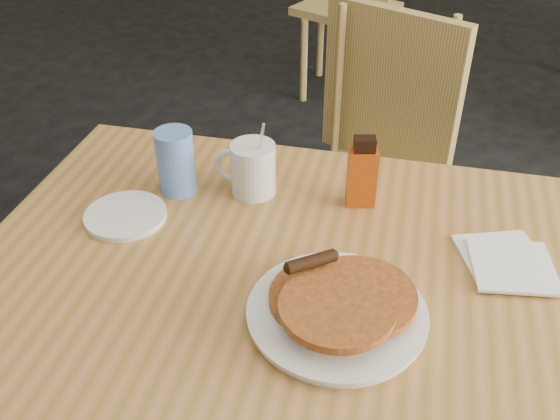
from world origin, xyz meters
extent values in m
cube|color=#AF6F3E|center=(0.02, -0.01, 0.73)|extent=(1.32, 0.93, 0.04)
cube|color=tan|center=(0.02, -0.01, 0.71)|extent=(1.36, 0.97, 0.02)
cube|color=tan|center=(0.02, 0.64, 0.46)|extent=(0.56, 0.56, 0.04)
cube|color=tan|center=(0.02, 0.84, 0.72)|extent=(0.42, 0.19, 0.47)
cylinder|color=tan|center=(-0.15, 0.47, 0.22)|extent=(0.04, 0.04, 0.44)
cylinder|color=tan|center=(0.20, 0.82, 0.22)|extent=(0.04, 0.04, 0.44)
cube|color=tan|center=(-0.42, 2.32, 0.46)|extent=(0.55, 0.55, 0.04)
cylinder|color=tan|center=(-0.59, 2.15, 0.22)|extent=(0.04, 0.04, 0.44)
cylinder|color=tan|center=(-0.24, 2.50, 0.22)|extent=(0.04, 0.04, 0.44)
cylinder|color=silver|center=(0.09, -0.12, 0.76)|extent=(0.29, 0.29, 0.02)
cylinder|color=silver|center=(0.09, -0.12, 0.77)|extent=(0.30, 0.30, 0.01)
cylinder|color=#A85123|center=(0.07, -0.11, 0.78)|extent=(0.18, 0.18, 0.01)
cylinder|color=#A85123|center=(0.12, -0.10, 0.79)|extent=(0.19, 0.19, 0.01)
cylinder|color=#A85123|center=(0.10, -0.15, 0.81)|extent=(0.18, 0.18, 0.01)
cylinder|color=black|center=(0.04, -0.08, 0.82)|extent=(0.08, 0.07, 0.02)
cylinder|color=silver|center=(-0.16, 0.19, 0.81)|extent=(0.09, 0.09, 0.11)
torus|color=silver|center=(-0.21, 0.19, 0.81)|extent=(0.08, 0.01, 0.08)
cylinder|color=black|center=(-0.16, 0.19, 0.85)|extent=(0.08, 0.08, 0.01)
cylinder|color=silver|center=(-0.15, 0.19, 0.85)|extent=(0.04, 0.05, 0.16)
cube|color=maroon|center=(0.06, 0.21, 0.81)|extent=(0.07, 0.05, 0.13)
cube|color=black|center=(0.06, 0.21, 0.89)|extent=(0.05, 0.04, 0.03)
cube|color=silver|center=(0.35, 0.11, 0.75)|extent=(0.19, 0.19, 0.01)
cube|color=silver|center=(0.36, 0.09, 0.76)|extent=(0.17, 0.17, 0.01)
cylinder|color=#5377C4|center=(-0.32, 0.14, 0.82)|extent=(0.10, 0.10, 0.14)
cylinder|color=silver|center=(-0.38, 0.02, 0.76)|extent=(0.19, 0.19, 0.01)
camera|label=1|loc=(0.22, -0.84, 1.49)|focal=40.00mm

